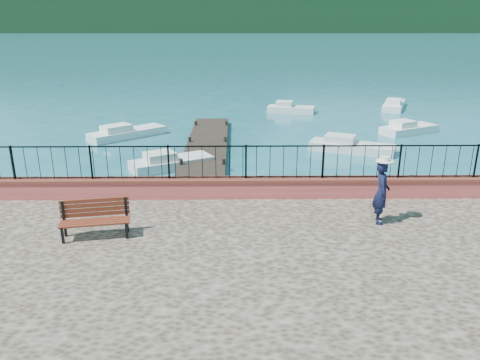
{
  "coord_description": "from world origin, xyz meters",
  "views": [
    {
      "loc": [
        -0.63,
        -9.06,
        6.04
      ],
      "look_at": [
        -0.49,
        2.0,
        2.3
      ],
      "focal_mm": 35.0,
      "sensor_mm": 36.0,
      "label": 1
    }
  ],
  "objects_px": {
    "boat_3": "(127,130)",
    "boat_5": "(394,103)",
    "person": "(382,192)",
    "boat_1": "(352,144)",
    "boat_4": "(291,107)",
    "boat_2": "(409,126)",
    "park_bench": "(96,226)",
    "boat_0": "(172,159)"
  },
  "relations": [
    {
      "from": "boat_3",
      "to": "boat_5",
      "type": "bearing_deg",
      "value": -14.46
    },
    {
      "from": "person",
      "to": "boat_5",
      "type": "height_order",
      "value": "person"
    },
    {
      "from": "boat_3",
      "to": "boat_1",
      "type": "bearing_deg",
      "value": -56.46
    },
    {
      "from": "boat_3",
      "to": "boat_4",
      "type": "xyz_separation_m",
      "value": [
        9.9,
        7.39,
        0.0
      ]
    },
    {
      "from": "boat_1",
      "to": "boat_2",
      "type": "xyz_separation_m",
      "value": [
        4.23,
        3.98,
        0.0
      ]
    },
    {
      "from": "boat_1",
      "to": "boat_5",
      "type": "relative_size",
      "value": 0.94
    },
    {
      "from": "park_bench",
      "to": "boat_4",
      "type": "relative_size",
      "value": 0.51
    },
    {
      "from": "boat_0",
      "to": "park_bench",
      "type": "bearing_deg",
      "value": -122.24
    },
    {
      "from": "person",
      "to": "boat_2",
      "type": "xyz_separation_m",
      "value": [
        6.32,
        15.22,
        -1.61
      ]
    },
    {
      "from": "park_bench",
      "to": "boat_0",
      "type": "relative_size",
      "value": 0.47
    },
    {
      "from": "boat_0",
      "to": "person",
      "type": "bearing_deg",
      "value": -82.22
    },
    {
      "from": "boat_0",
      "to": "boat_2",
      "type": "distance_m",
      "value": 14.33
    },
    {
      "from": "person",
      "to": "boat_3",
      "type": "xyz_separation_m",
      "value": [
        -9.58,
        14.4,
        -1.61
      ]
    },
    {
      "from": "person",
      "to": "boat_4",
      "type": "height_order",
      "value": "person"
    },
    {
      "from": "boat_3",
      "to": "boat_5",
      "type": "xyz_separation_m",
      "value": [
        17.69,
        8.95,
        0.0
      ]
    },
    {
      "from": "person",
      "to": "boat_3",
      "type": "bearing_deg",
      "value": 44.14
    },
    {
      "from": "boat_2",
      "to": "boat_5",
      "type": "height_order",
      "value": "same"
    },
    {
      "from": "boat_0",
      "to": "boat_4",
      "type": "relative_size",
      "value": 1.09
    },
    {
      "from": "boat_2",
      "to": "boat_4",
      "type": "relative_size",
      "value": 1.05
    },
    {
      "from": "boat_5",
      "to": "boat_4",
      "type": "bearing_deg",
      "value": 124.43
    },
    {
      "from": "person",
      "to": "boat_1",
      "type": "relative_size",
      "value": 0.4
    },
    {
      "from": "boat_1",
      "to": "boat_2",
      "type": "relative_size",
      "value": 1.19
    },
    {
      "from": "park_bench",
      "to": "boat_5",
      "type": "height_order",
      "value": "park_bench"
    },
    {
      "from": "boat_2",
      "to": "boat_4",
      "type": "distance_m",
      "value": 8.9
    },
    {
      "from": "park_bench",
      "to": "boat_0",
      "type": "bearing_deg",
      "value": 76.67
    },
    {
      "from": "boat_0",
      "to": "boat_1",
      "type": "height_order",
      "value": "same"
    },
    {
      "from": "boat_2",
      "to": "boat_1",
      "type": "bearing_deg",
      "value": -163.91
    },
    {
      "from": "park_bench",
      "to": "person",
      "type": "xyz_separation_m",
      "value": [
        6.96,
        0.78,
        0.53
      ]
    },
    {
      "from": "boat_3",
      "to": "person",
      "type": "bearing_deg",
      "value": -97.67
    },
    {
      "from": "person",
      "to": "boat_2",
      "type": "bearing_deg",
      "value": -12.03
    },
    {
      "from": "boat_2",
      "to": "boat_5",
      "type": "xyz_separation_m",
      "value": [
        1.8,
        8.13,
        0.0
      ]
    },
    {
      "from": "park_bench",
      "to": "boat_2",
      "type": "relative_size",
      "value": 0.49
    },
    {
      "from": "boat_1",
      "to": "boat_2",
      "type": "height_order",
      "value": "same"
    },
    {
      "from": "boat_0",
      "to": "boat_4",
      "type": "height_order",
      "value": "same"
    },
    {
      "from": "boat_0",
      "to": "boat_3",
      "type": "bearing_deg",
      "value": 89.89
    },
    {
      "from": "boat_2",
      "to": "boat_3",
      "type": "bearing_deg",
      "value": 155.77
    },
    {
      "from": "person",
      "to": "boat_1",
      "type": "xyz_separation_m",
      "value": [
        2.09,
        11.24,
        -1.61
      ]
    },
    {
      "from": "person",
      "to": "boat_0",
      "type": "xyz_separation_m",
      "value": [
        -6.41,
        8.62,
        -1.61
      ]
    },
    {
      "from": "boat_3",
      "to": "boat_5",
      "type": "distance_m",
      "value": 19.83
    },
    {
      "from": "boat_2",
      "to": "person",
      "type": "bearing_deg",
      "value": -139.72
    },
    {
      "from": "person",
      "to": "boat_3",
      "type": "distance_m",
      "value": 17.37
    },
    {
      "from": "boat_1",
      "to": "park_bench",
      "type": "bearing_deg",
      "value": -103.84
    }
  ]
}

